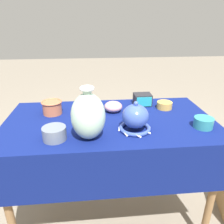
% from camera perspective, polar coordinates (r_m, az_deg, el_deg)
% --- Properties ---
extents(ground_plane, '(14.00, 14.00, 0.00)m').
position_cam_1_polar(ground_plane, '(1.82, -0.47, -24.56)').
color(ground_plane, gray).
extents(display_table, '(1.29, 0.70, 0.78)m').
position_cam_1_polar(display_table, '(1.37, -0.49, -5.40)').
color(display_table, olive).
rests_on(display_table, ground_plane).
extents(vase_tall_bulbous, '(0.18, 0.18, 0.28)m').
position_cam_1_polar(vase_tall_bulbous, '(1.10, -6.24, -1.02)').
color(vase_tall_bulbous, '#A8CCB7').
rests_on(vase_tall_bulbous, display_table).
extents(vase_dome_bell, '(0.19, 0.19, 0.17)m').
position_cam_1_polar(vase_dome_bell, '(1.20, 6.10, -1.72)').
color(vase_dome_bell, '#3851A8').
rests_on(vase_dome_bell, display_table).
extents(mosaic_tile_box, '(0.12, 0.11, 0.08)m').
position_cam_1_polar(mosaic_tile_box, '(1.58, 7.96, 3.26)').
color(mosaic_tile_box, '#232328').
rests_on(mosaic_tile_box, display_table).
extents(pot_squat_ochre, '(0.10, 0.10, 0.05)m').
position_cam_1_polar(pot_squat_ochre, '(1.55, 13.54, 1.75)').
color(pot_squat_ochre, gold).
rests_on(pot_squat_ochre, display_table).
extents(pot_squat_teal, '(0.11, 0.11, 0.06)m').
position_cam_1_polar(pot_squat_teal, '(1.35, 22.77, -2.57)').
color(pot_squat_teal, teal).
rests_on(pot_squat_teal, display_table).
extents(pot_squat_slate, '(0.12, 0.12, 0.07)m').
position_cam_1_polar(pot_squat_slate, '(1.16, -14.81, -5.40)').
color(pot_squat_slate, slate).
rests_on(pot_squat_slate, display_table).
extents(bowl_shallow_rose, '(0.12, 0.12, 0.07)m').
position_cam_1_polar(bowl_shallow_rose, '(1.45, 0.33, 1.42)').
color(bowl_shallow_rose, '#D19399').
rests_on(bowl_shallow_rose, display_table).
extents(cup_wide_terracotta, '(0.13, 0.13, 0.09)m').
position_cam_1_polar(cup_wide_terracotta, '(1.47, -15.38, 1.28)').
color(cup_wide_terracotta, '#BC6642').
rests_on(cup_wide_terracotta, display_table).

